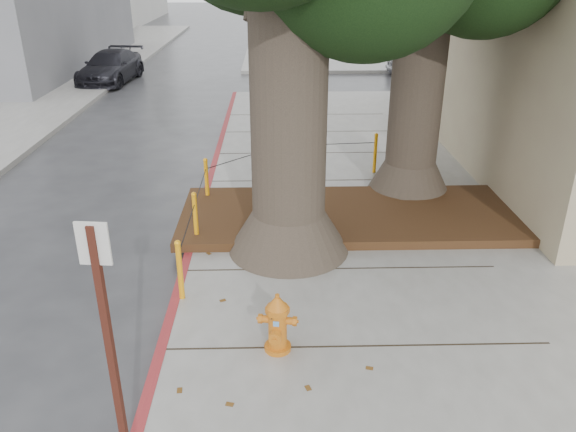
{
  "coord_description": "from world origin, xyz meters",
  "views": [
    {
      "loc": [
        -0.53,
        -5.83,
        4.64
      ],
      "look_at": [
        -0.33,
        1.97,
        1.1
      ],
      "focal_mm": 35.0,
      "sensor_mm": 36.0,
      "label": 1
    }
  ],
  "objects_px": {
    "fire_hydrant": "(277,323)",
    "signpost": "(110,345)",
    "car_red": "(547,63)",
    "car_dark": "(111,67)",
    "car_silver": "(424,62)"
  },
  "relations": [
    {
      "from": "fire_hydrant",
      "to": "signpost",
      "type": "height_order",
      "value": "signpost"
    },
    {
      "from": "car_red",
      "to": "car_dark",
      "type": "relative_size",
      "value": 0.77
    },
    {
      "from": "car_silver",
      "to": "car_dark",
      "type": "height_order",
      "value": "car_dark"
    },
    {
      "from": "signpost",
      "to": "car_silver",
      "type": "height_order",
      "value": "signpost"
    },
    {
      "from": "fire_hydrant",
      "to": "car_silver",
      "type": "relative_size",
      "value": 0.25
    },
    {
      "from": "fire_hydrant",
      "to": "car_silver",
      "type": "xyz_separation_m",
      "value": [
        6.69,
        19.66,
        0.01
      ]
    },
    {
      "from": "fire_hydrant",
      "to": "car_red",
      "type": "distance_m",
      "value": 22.86
    },
    {
      "from": "car_dark",
      "to": "signpost",
      "type": "bearing_deg",
      "value": -69.16
    },
    {
      "from": "fire_hydrant",
      "to": "signpost",
      "type": "bearing_deg",
      "value": -118.54
    },
    {
      "from": "fire_hydrant",
      "to": "car_red",
      "type": "xyz_separation_m",
      "value": [
        12.15,
        19.37,
        0.01
      ]
    },
    {
      "from": "car_silver",
      "to": "car_red",
      "type": "bearing_deg",
      "value": -93.69
    },
    {
      "from": "car_silver",
      "to": "car_dark",
      "type": "distance_m",
      "value": 13.59
    },
    {
      "from": "car_silver",
      "to": "car_dark",
      "type": "xyz_separation_m",
      "value": [
        -13.52,
        -1.32,
        0.09
      ]
    },
    {
      "from": "fire_hydrant",
      "to": "car_dark",
      "type": "height_order",
      "value": "car_dark"
    },
    {
      "from": "signpost",
      "to": "car_red",
      "type": "height_order",
      "value": "signpost"
    }
  ]
}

